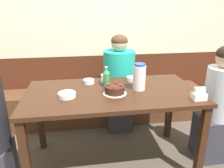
% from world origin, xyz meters
% --- Properties ---
extents(ground_plane, '(12.00, 12.00, 0.00)m').
position_xyz_m(ground_plane, '(0.00, 0.00, 0.00)').
color(ground_plane, '#4C4238').
extents(back_wall, '(4.80, 0.04, 2.50)m').
position_xyz_m(back_wall, '(0.00, 1.05, 1.25)').
color(back_wall, '#4C2314').
rests_on(back_wall, ground_plane).
extents(bench_seat, '(2.62, 0.38, 0.45)m').
position_xyz_m(bench_seat, '(0.00, 0.83, 0.23)').
color(bench_seat, '#56331E').
rests_on(bench_seat, ground_plane).
extents(dining_table, '(1.54, 0.79, 0.76)m').
position_xyz_m(dining_table, '(0.00, 0.00, 0.67)').
color(dining_table, '#381E11').
rests_on(dining_table, ground_plane).
extents(birthday_cake, '(0.21, 0.21, 0.09)m').
position_xyz_m(birthday_cake, '(0.01, -0.06, 0.79)').
color(birthday_cake, white).
rests_on(birthday_cake, dining_table).
extents(water_pitcher, '(0.11, 0.11, 0.24)m').
position_xyz_m(water_pitcher, '(0.25, 0.01, 0.88)').
color(water_pitcher, white).
rests_on(water_pitcher, dining_table).
extents(soju_bottle, '(0.06, 0.06, 0.19)m').
position_xyz_m(soju_bottle, '(-0.04, 0.13, 0.85)').
color(soju_bottle, '#388E4C').
rests_on(soju_bottle, dining_table).
extents(napkin_holder, '(0.11, 0.08, 0.11)m').
position_xyz_m(napkin_holder, '(0.67, -0.29, 0.80)').
color(napkin_holder, white).
rests_on(napkin_holder, dining_table).
extents(bowl_soup_white, '(0.11, 0.11, 0.04)m').
position_xyz_m(bowl_soup_white, '(-0.20, 0.24, 0.78)').
color(bowl_soup_white, white).
rests_on(bowl_soup_white, dining_table).
extents(bowl_rice_small, '(0.10, 0.10, 0.04)m').
position_xyz_m(bowl_rice_small, '(0.24, 0.25, 0.78)').
color(bowl_rice_small, white).
rests_on(bowl_rice_small, dining_table).
extents(bowl_side_dish, '(0.15, 0.15, 0.04)m').
position_xyz_m(bowl_side_dish, '(-0.40, -0.07, 0.78)').
color(bowl_side_dish, white).
rests_on(bowl_side_dish, dining_table).
extents(glass_water_tall, '(0.06, 0.06, 0.08)m').
position_xyz_m(glass_water_tall, '(-0.05, 0.24, 0.80)').
color(glass_water_tall, silver).
rests_on(glass_water_tall, dining_table).
extents(person_teal_shirt, '(0.34, 0.30, 1.15)m').
position_xyz_m(person_teal_shirt, '(1.03, -0.07, 0.54)').
color(person_teal_shirt, '#33333D').
rests_on(person_teal_shirt, ground_plane).
extents(person_pale_blue_shirt, '(0.37, 0.37, 1.17)m').
position_xyz_m(person_pale_blue_shirt, '(0.18, 0.66, 0.58)').
color(person_pale_blue_shirt, '#33333D').
rests_on(person_pale_blue_shirt, ground_plane).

